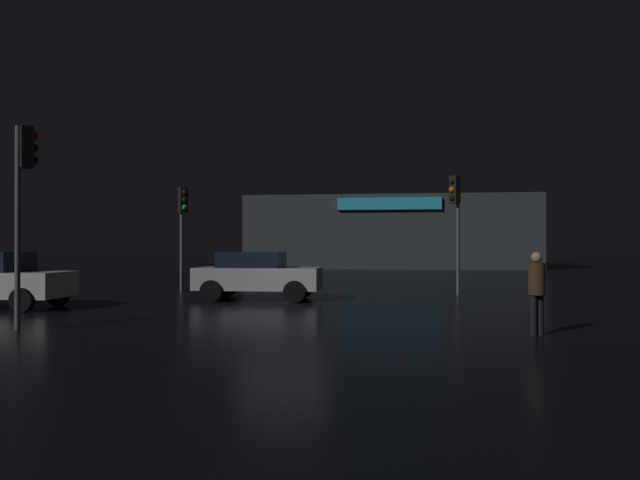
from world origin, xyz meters
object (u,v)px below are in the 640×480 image
object	(u,v)px
traffic_signal_cross_left	(183,216)
car_near	(257,275)
traffic_signal_opposite	(24,177)
store_building	(391,233)
traffic_signal_main	(456,207)
pedestrian	(537,287)

from	to	relation	value
traffic_signal_cross_left	car_near	xyz separation A→B (m)	(3.81, -3.40, -2.10)
traffic_signal_opposite	car_near	xyz separation A→B (m)	(3.32, 7.61, -2.44)
store_building	traffic_signal_main	size ratio (longest dim) A/B	5.10
traffic_signal_opposite	car_near	world-z (taller)	traffic_signal_opposite
traffic_signal_cross_left	traffic_signal_opposite	bearing A→B (deg)	-87.45
traffic_signal_main	traffic_signal_cross_left	distance (m)	10.47
traffic_signal_main	traffic_signal_opposite	distance (m)	14.34
car_near	pedestrian	distance (m)	10.24
traffic_signal_main	car_near	xyz separation A→B (m)	(-6.64, -2.72, -2.34)
store_building	pedestrian	world-z (taller)	store_building
traffic_signal_main	car_near	size ratio (longest dim) A/B	1.05
traffic_signal_cross_left	pedestrian	world-z (taller)	traffic_signal_cross_left
store_building	traffic_signal_opposite	distance (m)	38.36
store_building	traffic_signal_opposite	bearing A→B (deg)	-100.63
store_building	traffic_signal_cross_left	size ratio (longest dim) A/B	5.38
pedestrian	traffic_signal_main	bearing A→B (deg)	94.71
traffic_signal_opposite	pedestrian	xyz separation A→B (m)	(10.76, 0.58, -2.30)
traffic_signal_main	pedestrian	xyz separation A→B (m)	(0.80, -9.74, -2.19)
traffic_signal_main	store_building	bearing A→B (deg)	96.01
car_near	pedestrian	xyz separation A→B (m)	(7.45, -7.02, 0.15)
pedestrian	traffic_signal_opposite	bearing A→B (deg)	-176.90
traffic_signal_opposite	traffic_signal_main	bearing A→B (deg)	46.03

